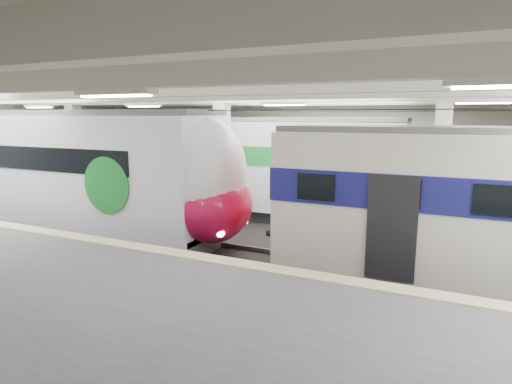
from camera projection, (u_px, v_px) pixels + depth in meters
The scene contains 3 objects.
station_hall at pixel (233, 165), 11.48m from camera, with size 36.00×24.00×5.75m.
modern_emu at pixel (87, 175), 16.18m from camera, with size 14.83×3.06×4.73m.
far_train at pixel (246, 165), 19.44m from camera, with size 14.00×3.27×4.45m.
Camera 1 is at (5.40, -11.83, 4.57)m, focal length 30.00 mm.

